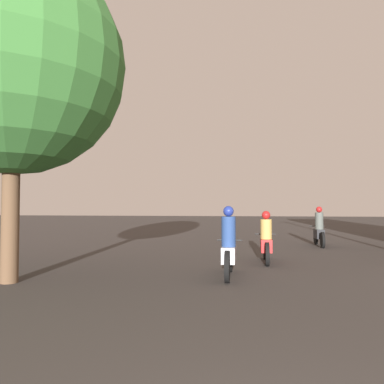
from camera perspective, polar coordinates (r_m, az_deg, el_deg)
name	(u,v)px	position (r m, az deg, el deg)	size (l,w,h in m)	color
motorcycle_silver	(229,249)	(8.66, 5.62, -8.59)	(0.60, 2.01, 1.62)	black
motorcycle_red	(266,242)	(10.99, 11.23, -7.45)	(0.60, 1.93, 1.48)	black
motorcycle_black	(319,230)	(16.00, 18.79, -5.56)	(0.60, 2.07, 1.60)	black
street_tree	(13,64)	(9.32, -25.60, 17.13)	(4.77, 4.77, 7.05)	brown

